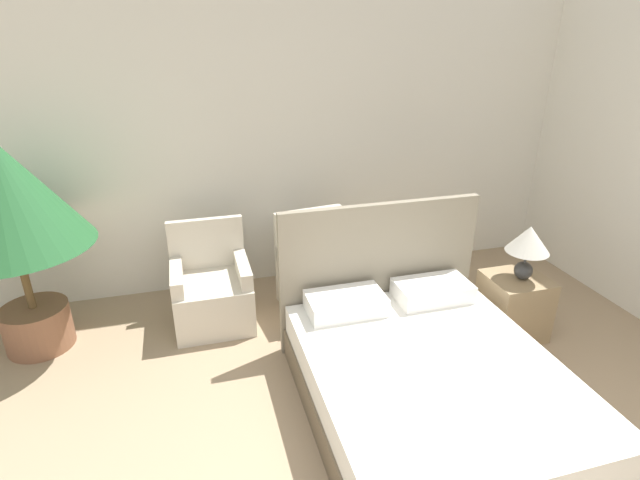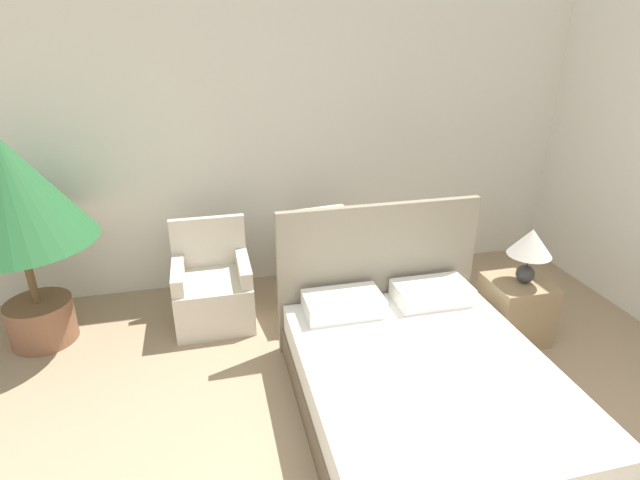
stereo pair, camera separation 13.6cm
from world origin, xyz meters
name	(u,v)px [view 1 (the left image)]	position (x,y,z in m)	size (l,w,h in m)	color
wall_back	(281,136)	(0.00, 3.50, 1.45)	(10.00, 0.06, 2.90)	silver
bed	(426,377)	(0.49, 1.29, 0.26)	(1.62, 1.97, 1.18)	brown
armchair_near_window_left	(212,295)	(-0.80, 2.77, 0.27)	(0.65, 0.63, 0.88)	beige
armchair_near_window_right	(319,280)	(0.17, 2.77, 0.27)	(0.72, 0.71, 0.88)	beige
potted_palm	(5,205)	(-2.19, 2.78, 1.22)	(1.14, 1.14, 1.72)	brown
nightstand	(513,306)	(1.61, 1.91, 0.26)	(0.47, 0.45, 0.53)	#937A56
table_lamp	(528,243)	(1.63, 1.89, 0.85)	(0.34, 0.34, 0.46)	#333333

